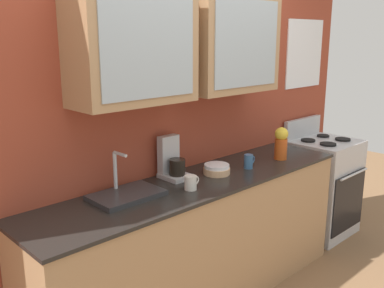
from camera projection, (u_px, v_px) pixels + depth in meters
The scene contains 9 objects.
back_wall_unit at pixel (171, 87), 3.01m from camera, with size 4.23×0.42×2.88m.
counter at pixel (200, 242), 3.06m from camera, with size 2.53×0.58×0.91m.
stove_range at pixel (322, 186), 4.17m from camera, with size 0.60×0.59×1.09m.
sink_faucet at pixel (126, 194), 2.63m from camera, with size 0.43×0.28×0.27m.
bowl_stack at pixel (217, 169), 3.08m from camera, with size 0.19×0.19×0.07m.
vase at pixel (281, 143), 3.43m from camera, with size 0.11×0.11×0.26m.
cup_near_sink at pixel (191, 183), 2.76m from camera, with size 0.11×0.08×0.09m.
cup_near_bowls at pixel (249, 161), 3.21m from camera, with size 0.11×0.07×0.10m.
coffee_maker at pixel (172, 162), 2.98m from camera, with size 0.17×0.20×0.29m.
Camera 1 is at (-1.98, -1.98, 1.86)m, focal length 40.77 mm.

